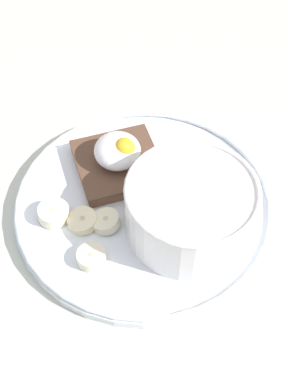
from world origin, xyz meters
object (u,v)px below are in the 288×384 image
poached_egg (119,151)px  banana_slice_back (91,257)px  banana_slice_left (53,211)px  banana_slice_right (106,221)px  banana_slice_front (83,221)px  toast_slice (118,164)px  oatmeal_bowl (190,209)px

poached_egg → banana_slice_back: 12.61cm
poached_egg → banana_slice_left: size_ratio=1.70×
poached_egg → banana_slice_back: bearing=157.3°
banana_slice_back → poached_egg: bearing=-22.7°
banana_slice_left → banana_slice_back: banana_slice_left is taller
banana_slice_right → banana_slice_front: bearing=76.2°
poached_egg → banana_slice_back: size_ratio=2.02×
banana_slice_left → banana_slice_right: size_ratio=0.95×
toast_slice → poached_egg: 2.34cm
toast_slice → banana_slice_left: size_ratio=2.62×
oatmeal_bowl → toast_slice: size_ratio=1.31×
toast_slice → banana_slice_right: toast_slice is taller
toast_slice → banana_slice_back: bearing=158.0°
toast_slice → banana_slice_back: toast_slice is taller
toast_slice → banana_slice_left: same height
banana_slice_front → oatmeal_bowl: bearing=-102.9°
banana_slice_back → banana_slice_right: size_ratio=0.80×
poached_egg → toast_slice: bearing=53.0°
oatmeal_bowl → banana_slice_right: bearing=77.4°
oatmeal_bowl → banana_slice_front: bearing=77.1°
poached_egg → banana_slice_front: (-6.77, 5.07, -2.63)cm
poached_egg → banana_slice_left: 9.76cm
banana_slice_left → banana_slice_right: 5.80cm
banana_slice_front → banana_slice_back: (-4.62, -0.31, 0.04)cm
toast_slice → banana_slice_right: size_ratio=2.48×
poached_egg → banana_slice_front: poached_egg is taller
banana_slice_back → oatmeal_bowl: bearing=-78.6°
banana_slice_back → banana_slice_right: banana_slice_right is taller
poached_egg → banana_slice_front: bearing=143.1°
oatmeal_bowl → poached_egg: size_ratio=2.02×
oatmeal_bowl → banana_slice_back: size_ratio=4.08×
oatmeal_bowl → toast_slice: oatmeal_bowl is taller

